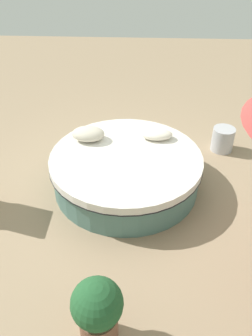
{
  "coord_description": "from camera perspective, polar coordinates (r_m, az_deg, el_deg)",
  "views": [
    {
      "loc": [
        0.21,
        -4.22,
        3.47
      ],
      "look_at": [
        0.0,
        0.0,
        0.34
      ],
      "focal_mm": 36.93,
      "sensor_mm": 36.0,
      "label": 1
    }
  ],
  "objects": [
    {
      "name": "throw_pillow_0",
      "position": [
        5.51,
        5.08,
        5.57
      ],
      "size": [
        0.5,
        0.29,
        0.16
      ],
      "primitive_type": "ellipsoid",
      "color": "silver",
      "rests_on": "round_bed"
    },
    {
      "name": "side_table",
      "position": [
        6.41,
        15.67,
        4.59
      ],
      "size": [
        0.39,
        0.39,
        0.43
      ],
      "primitive_type": "cylinder",
      "color": "#B7B7BC",
      "rests_on": "ground_plane"
    },
    {
      "name": "throw_pillow_1",
      "position": [
        5.48,
        -6.25,
        5.62
      ],
      "size": [
        0.51,
        0.36,
        0.22
      ],
      "primitive_type": "ellipsoid",
      "color": "beige",
      "rests_on": "round_bed"
    },
    {
      "name": "round_bed",
      "position": [
        5.29,
        0.0,
        -0.43
      ],
      "size": [
        2.29,
        2.29,
        0.56
      ],
      "color": "#4C726B",
      "rests_on": "ground_plane"
    },
    {
      "name": "ground_plane",
      "position": [
        5.46,
        0.0,
        -2.83
      ],
      "size": [
        16.0,
        16.0,
        0.0
      ],
      "primitive_type": "plane",
      "color": "#9E8466"
    },
    {
      "name": "planter",
      "position": [
        3.5,
        -4.71,
        -22.5
      ],
      "size": [
        0.5,
        0.5,
        0.85
      ],
      "color": "brown",
      "rests_on": "ground_plane"
    }
  ]
}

